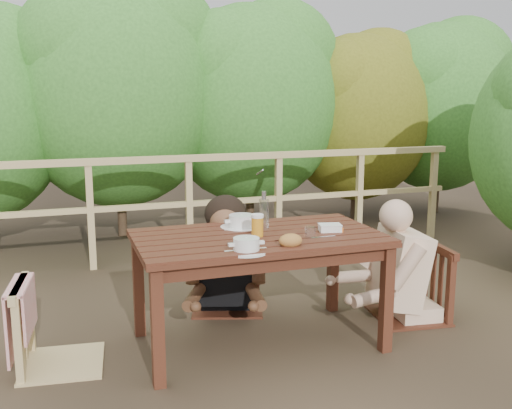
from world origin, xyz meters
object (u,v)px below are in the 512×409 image
object	(u,v)px
table	(259,291)
diner_right	(416,220)
soup_far	(242,222)
beer_glass	(257,226)
chair_left	(58,286)
chair_far	(227,242)
woman	(226,220)
tumbler	(310,233)
soup_near	(246,245)
bread_roll	(291,241)
chair_right	(411,250)
bottle	(264,211)
butter_tub	(330,229)

from	to	relation	value
table	diner_right	xyz separation A→B (m)	(1.19, 0.07, 0.36)
soup_far	beer_glass	distance (m)	0.27
chair_left	chair_far	world-z (taller)	chair_far
beer_glass	table	bearing A→B (deg)	57.69
woman	tumbler	distance (m)	0.92
soup_near	bread_roll	distance (m)	0.27
table	chair_left	bearing A→B (deg)	176.05
table	chair_right	size ratio (longest dim) A/B	1.54
soup_near	soup_far	world-z (taller)	soup_far
soup_far	bottle	xyz separation A→B (m)	(0.11, -0.12, 0.09)
chair_far	bottle	xyz separation A→B (m)	(0.09, -0.55, 0.33)
chair_far	chair_right	distance (m)	1.32
chair_left	butter_tub	distance (m)	1.68
butter_tub	diner_right	bearing A→B (deg)	23.16
tumbler	bread_roll	bearing A→B (deg)	-144.55
woman	diner_right	bearing A→B (deg)	170.34
chair_far	diner_right	xyz separation A→B (m)	(1.20, -0.60, 0.20)
beer_glass	woman	bearing A→B (deg)	89.39
woman	chair_far	bearing A→B (deg)	107.54
diner_right	tumbler	xyz separation A→B (m)	(-0.92, -0.25, 0.04)
chair_left	tumbler	world-z (taller)	chair_left
tumbler	bottle	bearing A→B (deg)	123.67
table	diner_right	distance (m)	1.25
woman	beer_glass	distance (m)	0.73
diner_right	soup_near	world-z (taller)	diner_right
woman	butter_tub	distance (m)	0.89
woman	tumbler	xyz separation A→B (m)	(0.28, -0.87, 0.08)
chair_left	soup_near	world-z (taller)	chair_left
woman	butter_tub	world-z (taller)	woman
table	diner_right	world-z (taller)	diner_right
chair_far	soup_far	size ratio (longest dim) A/B	3.65
woman	bottle	bearing A→B (deg)	116.28
soup_near	bottle	size ratio (longest dim) A/B	0.95
bottle	butter_tub	distance (m)	0.44
chair_left	beer_glass	distance (m)	1.22
butter_tub	chair_far	bearing A→B (deg)	134.75
chair_left	beer_glass	bearing A→B (deg)	-89.10
beer_glass	diner_right	bearing A→B (deg)	4.88
chair_left	chair_right	distance (m)	2.36
butter_tub	woman	bearing A→B (deg)	134.06
soup_far	bottle	bearing A→B (deg)	-47.17
chair_far	soup_near	distance (m)	1.03
chair_right	butter_tub	bearing A→B (deg)	-71.56
bread_roll	bottle	xyz separation A→B (m)	(-0.01, 0.43, 0.09)
soup_near	beer_glass	distance (m)	0.34
bread_roll	tumbler	distance (m)	0.23
soup_near	chair_right	bearing A→B (deg)	16.32
chair_far	tumbler	bearing A→B (deg)	-53.91
chair_right	tumbler	world-z (taller)	chair_right
woman	butter_tub	bearing A→B (deg)	139.25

